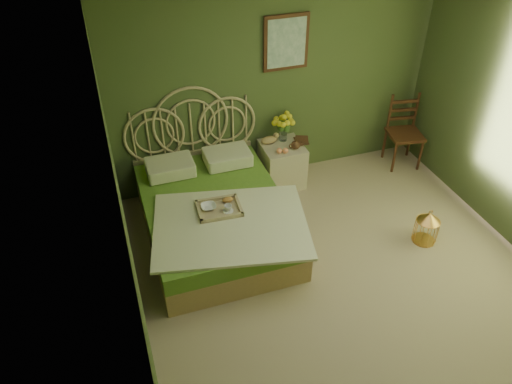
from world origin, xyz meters
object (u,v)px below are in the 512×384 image
object	(u,v)px
nightstand	(282,159)
chair	(403,127)
bed	(214,212)
birdcage	(427,228)

from	to	relation	value
nightstand	chair	xyz separation A→B (m)	(1.69, -0.04, 0.17)
bed	birdcage	distance (m)	2.34
bed	chair	bearing A→B (deg)	13.49
bed	chair	distance (m)	2.84
chair	birdcage	world-z (taller)	chair
nightstand	birdcage	bearing A→B (deg)	-54.87
nightstand	birdcage	xyz separation A→B (m)	(1.10, -1.56, -0.16)
bed	chair	world-z (taller)	bed
bed	nightstand	distance (m)	1.28
chair	birdcage	distance (m)	1.67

